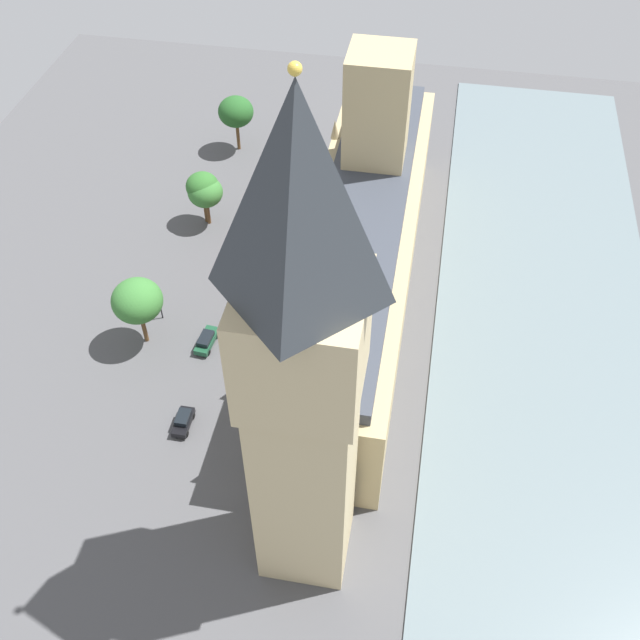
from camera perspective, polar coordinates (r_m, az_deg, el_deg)
ground_plane at (r=102.69m, az=1.85°, el=2.11°), size 134.89×134.89×0.00m
river_thames at (r=103.64m, az=16.91°, el=0.20°), size 28.86×121.40×0.25m
parliament_building at (r=98.07m, az=3.26°, el=6.03°), size 13.77×64.89×29.70m
clock_tower at (r=57.02m, az=-1.34°, el=-4.40°), size 9.49×9.49×53.37m
car_yellow_cab_far_end at (r=120.47m, az=-4.43°, el=10.30°), size 1.90×4.51×1.74m
double_decker_bus_corner at (r=107.18m, az=-4.62°, el=6.13°), size 3.08×10.61×4.75m
car_dark_green_opposite_hall at (r=96.44m, az=-8.74°, el=-1.55°), size 2.20×4.85×1.74m
car_black_trailing at (r=88.82m, az=-10.50°, el=-7.66°), size 1.86×4.08×1.74m
pedestrian_midblock at (r=93.91m, az=-4.13°, el=-2.89°), size 0.60×0.65×1.54m
pedestrian_near_tower at (r=102.22m, az=-2.17°, el=2.43°), size 0.69×0.69×1.68m
pedestrian_kerbside at (r=93.87m, az=-3.91°, el=-2.92°), size 0.61×0.63×1.50m
plane_tree_leading at (r=127.36m, az=-6.51°, el=15.65°), size 5.85×5.85×9.58m
plane_tree_under_trees at (r=94.04m, az=-13.91°, el=1.44°), size 6.38×6.38×9.98m
plane_tree_by_river_gate at (r=111.88m, az=-8.84°, el=9.71°), size 5.21×5.21×7.99m
plane_tree_slot_10 at (r=111.91m, az=-9.05°, el=10.11°), size 4.89×4.89×8.53m
street_lamp_slot_11 at (r=98.67m, az=-12.38°, el=1.80°), size 0.56×0.56×5.74m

